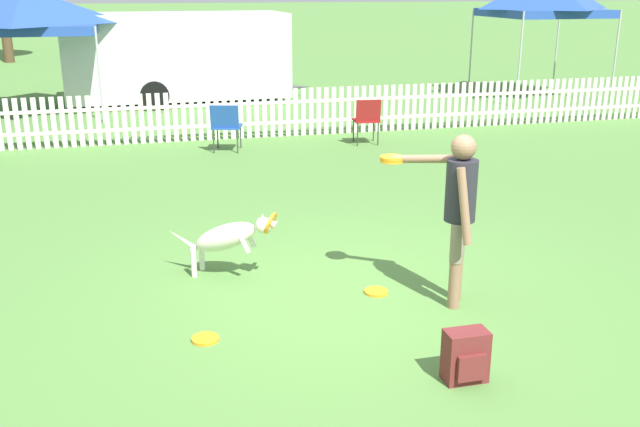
{
  "coord_description": "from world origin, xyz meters",
  "views": [
    {
      "loc": [
        -1.84,
        -6.0,
        2.84
      ],
      "look_at": [
        -0.23,
        0.25,
        0.76
      ],
      "focal_mm": 40.0,
      "sensor_mm": 36.0,
      "label": 1
    }
  ],
  "objects_px": {
    "frisbee_near_handler": "(205,339)",
    "backpack_on_grass": "(466,357)",
    "leaping_dog": "(229,237)",
    "folding_chair_center": "(226,123)",
    "frisbee_near_dog": "(376,292)",
    "equipment_trailer": "(177,55)",
    "handler_person": "(457,201)",
    "canopy_tent_secondary": "(24,10)",
    "folding_chair_blue_left": "(367,117)"
  },
  "relations": [
    {
      "from": "frisbee_near_dog",
      "to": "folding_chair_center",
      "type": "bearing_deg",
      "value": 95.35
    },
    {
      "from": "frisbee_near_handler",
      "to": "frisbee_near_dog",
      "type": "distance_m",
      "value": 1.79
    },
    {
      "from": "frisbee_near_dog",
      "to": "equipment_trailer",
      "type": "height_order",
      "value": "equipment_trailer"
    },
    {
      "from": "folding_chair_blue_left",
      "to": "equipment_trailer",
      "type": "height_order",
      "value": "equipment_trailer"
    },
    {
      "from": "equipment_trailer",
      "to": "frisbee_near_dog",
      "type": "bearing_deg",
      "value": -87.04
    },
    {
      "from": "equipment_trailer",
      "to": "canopy_tent_secondary",
      "type": "bearing_deg",
      "value": -165.21
    },
    {
      "from": "frisbee_near_dog",
      "to": "frisbee_near_handler",
      "type": "bearing_deg",
      "value": -161.83
    },
    {
      "from": "handler_person",
      "to": "leaping_dog",
      "type": "height_order",
      "value": "handler_person"
    },
    {
      "from": "folding_chair_blue_left",
      "to": "folding_chair_center",
      "type": "relative_size",
      "value": 1.0
    },
    {
      "from": "frisbee_near_handler",
      "to": "folding_chair_blue_left",
      "type": "xyz_separation_m",
      "value": [
        3.7,
        7.01,
        0.5
      ]
    },
    {
      "from": "leaping_dog",
      "to": "folding_chair_center",
      "type": "height_order",
      "value": "folding_chair_center"
    },
    {
      "from": "folding_chair_blue_left",
      "to": "canopy_tent_secondary",
      "type": "relative_size",
      "value": 0.27
    },
    {
      "from": "canopy_tent_secondary",
      "to": "equipment_trailer",
      "type": "xyz_separation_m",
      "value": [
        3.32,
        0.99,
        -1.15
      ]
    },
    {
      "from": "frisbee_near_handler",
      "to": "leaping_dog",
      "type": "bearing_deg",
      "value": 73.65
    },
    {
      "from": "backpack_on_grass",
      "to": "canopy_tent_secondary",
      "type": "relative_size",
      "value": 0.13
    },
    {
      "from": "folding_chair_center",
      "to": "leaping_dog",
      "type": "bearing_deg",
      "value": 99.22
    },
    {
      "from": "handler_person",
      "to": "backpack_on_grass",
      "type": "relative_size",
      "value": 3.95
    },
    {
      "from": "leaping_dog",
      "to": "handler_person",
      "type": "bearing_deg",
      "value": 90.18
    },
    {
      "from": "handler_person",
      "to": "folding_chair_center",
      "type": "relative_size",
      "value": 1.87
    },
    {
      "from": "frisbee_near_handler",
      "to": "backpack_on_grass",
      "type": "bearing_deg",
      "value": -31.66
    },
    {
      "from": "backpack_on_grass",
      "to": "leaping_dog",
      "type": "bearing_deg",
      "value": 120.69
    },
    {
      "from": "frisbee_near_dog",
      "to": "backpack_on_grass",
      "type": "height_order",
      "value": "backpack_on_grass"
    },
    {
      "from": "leaping_dog",
      "to": "frisbee_near_dog",
      "type": "height_order",
      "value": "leaping_dog"
    },
    {
      "from": "handler_person",
      "to": "folding_chair_center",
      "type": "xyz_separation_m",
      "value": [
        -1.22,
        6.86,
        -0.48
      ]
    },
    {
      "from": "handler_person",
      "to": "equipment_trailer",
      "type": "relative_size",
      "value": 0.26
    },
    {
      "from": "handler_person",
      "to": "frisbee_near_handler",
      "type": "distance_m",
      "value": 2.52
    },
    {
      "from": "leaping_dog",
      "to": "folding_chair_blue_left",
      "type": "xyz_separation_m",
      "value": [
        3.31,
        5.7,
        0.08
      ]
    },
    {
      "from": "leaping_dog",
      "to": "frisbee_near_handler",
      "type": "height_order",
      "value": "leaping_dog"
    },
    {
      "from": "handler_person",
      "to": "canopy_tent_secondary",
      "type": "relative_size",
      "value": 0.51
    },
    {
      "from": "folding_chair_center",
      "to": "equipment_trailer",
      "type": "height_order",
      "value": "equipment_trailer"
    },
    {
      "from": "canopy_tent_secondary",
      "to": "frisbee_near_dog",
      "type": "bearing_deg",
      "value": -69.28
    },
    {
      "from": "backpack_on_grass",
      "to": "folding_chair_center",
      "type": "height_order",
      "value": "folding_chair_center"
    },
    {
      "from": "frisbee_near_handler",
      "to": "handler_person",
      "type": "bearing_deg",
      "value": 4.56
    },
    {
      "from": "handler_person",
      "to": "folding_chair_center",
      "type": "bearing_deg",
      "value": 40.47
    },
    {
      "from": "backpack_on_grass",
      "to": "folding_chair_center",
      "type": "distance_m",
      "value": 8.21
    },
    {
      "from": "leaping_dog",
      "to": "folding_chair_blue_left",
      "type": "distance_m",
      "value": 6.59
    },
    {
      "from": "handler_person",
      "to": "folding_chair_center",
      "type": "height_order",
      "value": "handler_person"
    },
    {
      "from": "leaping_dog",
      "to": "canopy_tent_secondary",
      "type": "distance_m",
      "value": 11.38
    },
    {
      "from": "folding_chair_blue_left",
      "to": "canopy_tent_secondary",
      "type": "xyz_separation_m",
      "value": [
        -6.36,
        5.1,
        1.8
      ]
    },
    {
      "from": "frisbee_near_dog",
      "to": "backpack_on_grass",
      "type": "bearing_deg",
      "value": -85.67
    },
    {
      "from": "folding_chair_center",
      "to": "frisbee_near_handler",
      "type": "bearing_deg",
      "value": 97.45
    },
    {
      "from": "folding_chair_center",
      "to": "canopy_tent_secondary",
      "type": "xyz_separation_m",
      "value": [
        -3.76,
        5.06,
        1.81
      ]
    },
    {
      "from": "equipment_trailer",
      "to": "handler_person",
      "type": "bearing_deg",
      "value": -84.51
    },
    {
      "from": "leaping_dog",
      "to": "canopy_tent_secondary",
      "type": "relative_size",
      "value": 0.35
    },
    {
      "from": "frisbee_near_dog",
      "to": "canopy_tent_secondary",
      "type": "xyz_separation_m",
      "value": [
        -4.37,
        11.55,
        2.31
      ]
    },
    {
      "from": "frisbee_near_dog",
      "to": "equipment_trailer",
      "type": "relative_size",
      "value": 0.04
    },
    {
      "from": "folding_chair_blue_left",
      "to": "frisbee_near_dog",
      "type": "bearing_deg",
      "value": 78.77
    },
    {
      "from": "leaping_dog",
      "to": "frisbee_near_handler",
      "type": "xyz_separation_m",
      "value": [
        -0.38,
        -1.31,
        -0.42
      ]
    },
    {
      "from": "equipment_trailer",
      "to": "leaping_dog",
      "type": "bearing_deg",
      "value": -93.12
    },
    {
      "from": "leaping_dog",
      "to": "folding_chair_center",
      "type": "bearing_deg",
      "value": -156.62
    }
  ]
}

